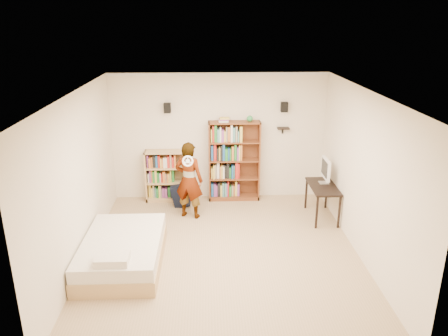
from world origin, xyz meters
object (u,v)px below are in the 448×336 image
(low_bookshelf, at_px, (166,176))
(daybed, at_px, (123,248))
(computer_desk, at_px, (322,202))
(person, at_px, (189,180))
(tall_bookshelf, at_px, (234,161))

(low_bookshelf, xyz_separation_m, daybed, (-0.49, -2.57, -0.27))
(computer_desk, bearing_deg, low_bookshelf, 162.05)
(computer_desk, distance_m, person, 2.63)
(low_bookshelf, xyz_separation_m, computer_desk, (3.11, -1.01, -0.21))
(computer_desk, bearing_deg, daybed, -156.51)
(daybed, height_order, person, person)
(daybed, relative_size, person, 1.23)
(computer_desk, height_order, daybed, computer_desk)
(low_bookshelf, bearing_deg, person, -58.79)
(low_bookshelf, relative_size, person, 0.72)
(low_bookshelf, relative_size, computer_desk, 1.12)
(tall_bookshelf, relative_size, person, 1.12)
(tall_bookshelf, bearing_deg, computer_desk, -31.35)
(computer_desk, height_order, person, person)
(daybed, bearing_deg, low_bookshelf, 79.16)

